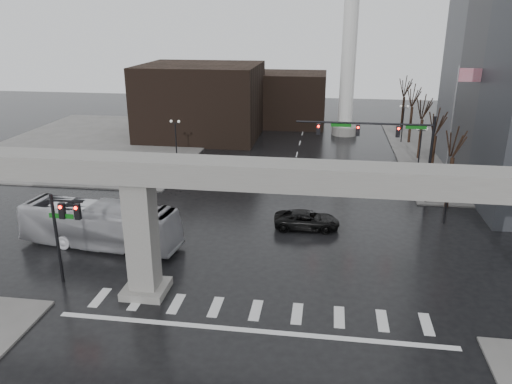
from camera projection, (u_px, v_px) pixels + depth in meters
ground at (258, 301)px, 29.97m from camera, size 160.00×160.00×0.00m
sidewalk_nw at (105, 143)px, 67.07m from camera, size 28.00×36.00×0.15m
elevated_guideway at (281, 195)px, 27.50m from camera, size 48.00×2.60×8.70m
building_far_left at (201, 101)px, 69.39m from camera, size 16.00×14.00×10.00m
building_far_mid at (293, 99)px, 77.41m from camera, size 10.00×10.00×8.00m
smokestack at (350, 38)px, 67.61m from camera, size 3.60×3.60×30.00m
signal_mast_arm at (388, 139)px, 44.33m from camera, size 12.12×0.43×8.00m
signal_left_pole at (63, 224)px, 30.75m from camera, size 2.30×0.30×6.00m
flagpole_assembly at (456, 116)px, 45.89m from camera, size 2.06×0.12×12.00m
lamp_right_0 at (449, 184)px, 40.03m from camera, size 1.22×0.32×5.11m
lamp_right_1 at (421, 142)px, 53.09m from camera, size 1.22×0.32×5.11m
lamp_right_2 at (403, 117)px, 66.14m from camera, size 1.22×0.32×5.11m
lamp_left_0 at (129, 169)px, 43.71m from camera, size 1.22×0.32×5.11m
lamp_left_1 at (176, 134)px, 56.77m from camera, size 1.22×0.32×5.11m
lamp_left_2 at (205, 112)px, 69.83m from camera, size 1.22×0.32×5.11m
tree_right_0 at (450, 177)px, 43.86m from camera, size 1.09×1.58×7.50m
tree_right_1 at (433, 153)px, 51.30m from camera, size 1.09×1.61×7.67m
tree_right_2 at (421, 135)px, 58.74m from camera, size 1.10×1.63×7.85m
tree_right_3 at (411, 121)px, 66.18m from camera, size 1.11×1.66×8.02m
tree_right_4 at (403, 110)px, 73.63m from camera, size 1.12×1.69×8.19m
pickup_truck at (307, 220)px, 39.99m from camera, size 5.33×2.65×1.45m
city_bus at (100, 225)px, 36.66m from camera, size 12.39×4.23×3.38m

